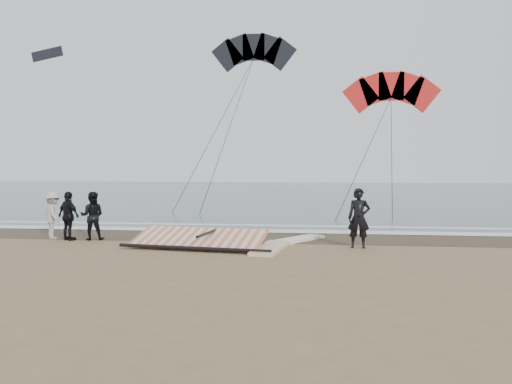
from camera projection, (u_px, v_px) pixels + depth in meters
ground at (240, 262)px, 12.38m from camera, size 120.00×120.00×0.00m
sea at (296, 192)px, 45.10m from camera, size 120.00×54.00×0.02m
wet_sand at (260, 237)px, 16.84m from camera, size 120.00×2.80×0.01m
foam_near at (265, 231)px, 18.23m from camera, size 120.00×0.90×0.01m
foam_far at (269, 225)px, 19.92m from camera, size 120.00×0.45×0.01m
man_main at (359, 218)px, 14.55m from camera, size 0.67×0.47×1.76m
board_white at (271, 248)px, 14.29m from camera, size 1.05×2.50×0.10m
board_cream at (296, 240)px, 15.87m from camera, size 1.83×2.23×0.10m
trio_cluster at (70, 216)px, 16.22m from camera, size 2.40×1.24×1.58m
sail_rig at (198, 240)px, 14.80m from camera, size 4.48×2.22×0.51m
kite_red at (391, 95)px, 35.29m from camera, size 7.67×7.57×17.13m
kite_dark at (253, 55)px, 37.83m from camera, size 7.26×7.38×17.99m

